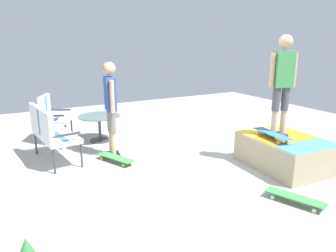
# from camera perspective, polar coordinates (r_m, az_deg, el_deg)

# --- Properties ---
(ground_plane) EXTENTS (12.00, 12.00, 0.10)m
(ground_plane) POSITION_cam_1_polar(r_m,az_deg,el_deg) (5.90, 3.81, -7.06)
(ground_plane) COLOR #A8A8A3
(skate_ramp) EXTENTS (1.52, 1.86, 0.53)m
(skate_ramp) POSITION_cam_1_polar(r_m,az_deg,el_deg) (6.02, 20.12, -4.33)
(skate_ramp) COLOR tan
(skate_ramp) RESTS_ON ground_plane
(patio_bench) EXTENTS (1.31, 0.69, 1.02)m
(patio_bench) POSITION_cam_1_polar(r_m,az_deg,el_deg) (6.14, -20.25, -0.55)
(patio_bench) COLOR #38383D
(patio_bench) RESTS_ON ground_plane
(patio_chair_near_house) EXTENTS (0.79, 0.76, 1.02)m
(patio_chair_near_house) POSITION_cam_1_polar(r_m,az_deg,el_deg) (7.40, -19.94, 2.01)
(patio_chair_near_house) COLOR #38383D
(patio_chair_near_house) RESTS_ON ground_plane
(patio_table) EXTENTS (0.90, 0.90, 0.57)m
(patio_table) POSITION_cam_1_polar(r_m,az_deg,el_deg) (7.18, -12.01, 0.51)
(patio_table) COLOR #38383D
(patio_table) RESTS_ON ground_plane
(person_watching) EXTENTS (0.47, 0.28, 1.78)m
(person_watching) POSITION_cam_1_polar(r_m,az_deg,el_deg) (6.08, -10.12, 4.21)
(person_watching) COLOR black
(person_watching) RESTS_ON ground_plane
(person_skater) EXTENTS (0.31, 0.46, 1.71)m
(person_skater) POSITION_cam_1_polar(r_m,az_deg,el_deg) (5.77, 19.58, 7.91)
(person_skater) COLOR navy
(person_skater) RESTS_ON skate_ramp
(skateboard_by_bench) EXTENTS (0.81, 0.50, 0.10)m
(skateboard_by_bench) POSITION_cam_1_polar(r_m,az_deg,el_deg) (5.98, -9.25, -5.55)
(skateboard_by_bench) COLOR #3F8C4C
(skateboard_by_bench) RESTS_ON ground_plane
(skateboard_spare) EXTENTS (0.82, 0.47, 0.10)m
(skateboard_spare) POSITION_cam_1_polar(r_m,az_deg,el_deg) (4.82, 21.51, -11.71)
(skateboard_spare) COLOR #3F8C4C
(skateboard_spare) RESTS_ON ground_plane
(skateboard_on_ramp) EXTENTS (0.82, 0.31, 0.10)m
(skateboard_on_ramp) POSITION_cam_1_polar(r_m,az_deg,el_deg) (5.74, 17.89, -1.35)
(skateboard_on_ramp) COLOR #3372B2
(skateboard_on_ramp) RESTS_ON skate_ramp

